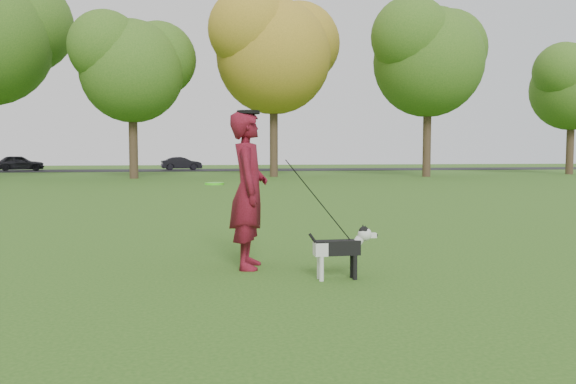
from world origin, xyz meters
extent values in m
plane|color=#285116|center=(0.00, 0.00, 0.00)|extent=(120.00, 120.00, 0.00)
cube|color=black|center=(0.00, 40.00, 0.01)|extent=(120.00, 7.00, 0.02)
imported|color=#520B11|center=(-0.23, 0.26, 0.96)|extent=(0.57, 0.77, 1.93)
cube|color=black|center=(0.68, -0.55, 0.36)|extent=(0.51, 0.16, 0.17)
cube|color=silver|center=(0.49, -0.55, 0.35)|extent=(0.14, 0.16, 0.15)
cylinder|color=silver|center=(0.49, -0.60, 0.14)|extent=(0.05, 0.05, 0.28)
cylinder|color=silver|center=(0.49, -0.49, 0.14)|extent=(0.05, 0.05, 0.28)
cylinder|color=black|center=(0.87, -0.60, 0.14)|extent=(0.05, 0.05, 0.28)
cylinder|color=black|center=(0.87, -0.49, 0.14)|extent=(0.05, 0.05, 0.28)
cylinder|color=silver|center=(0.91, -0.55, 0.40)|extent=(0.17, 0.10, 0.18)
sphere|color=silver|center=(1.00, -0.55, 0.50)|extent=(0.16, 0.16, 0.16)
sphere|color=black|center=(0.99, -0.55, 0.53)|extent=(0.12, 0.12, 0.12)
cube|color=silver|center=(1.08, -0.55, 0.49)|extent=(0.10, 0.06, 0.06)
sphere|color=black|center=(1.14, -0.55, 0.49)|extent=(0.03, 0.03, 0.03)
cone|color=black|center=(0.99, -0.59, 0.58)|extent=(0.06, 0.06, 0.06)
cone|color=black|center=(0.99, -0.51, 0.58)|extent=(0.06, 0.06, 0.06)
cylinder|color=black|center=(0.43, -0.55, 0.42)|extent=(0.18, 0.03, 0.23)
cylinder|color=black|center=(0.86, -0.55, 0.41)|extent=(0.11, 0.11, 0.02)
imported|color=black|center=(-14.02, 40.00, 0.63)|extent=(3.86, 2.46, 1.22)
imported|color=black|center=(-1.60, 40.00, 0.55)|extent=(3.37, 1.62, 1.07)
cylinder|color=#42DA1B|center=(-0.65, 0.13, 1.06)|extent=(0.23, 0.23, 0.02)
cylinder|color=black|center=(-0.23, 0.26, 1.91)|extent=(0.28, 0.28, 0.04)
cylinder|color=#38281C|center=(-4.00, 25.50, 2.10)|extent=(0.48, 0.48, 4.20)
sphere|color=#426B1E|center=(-4.00, 25.50, 6.44)|extent=(5.60, 5.60, 5.60)
cylinder|color=#38281C|center=(4.00, 26.50, 2.52)|extent=(0.48, 0.48, 5.04)
sphere|color=#A58426|center=(4.00, 26.50, 7.73)|extent=(6.72, 6.72, 6.72)
cylinder|color=#38281C|center=(13.00, 25.00, 2.42)|extent=(0.48, 0.48, 4.83)
sphere|color=#426B1E|center=(13.00, 25.00, 7.41)|extent=(6.44, 6.44, 6.44)
cylinder|color=#38281C|center=(24.00, 27.00, 1.99)|extent=(0.48, 0.48, 3.99)
sphere|color=#426B1E|center=(24.00, 27.00, 6.12)|extent=(5.32, 5.32, 5.32)
camera|label=1|loc=(-0.94, -6.59, 1.42)|focal=35.00mm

